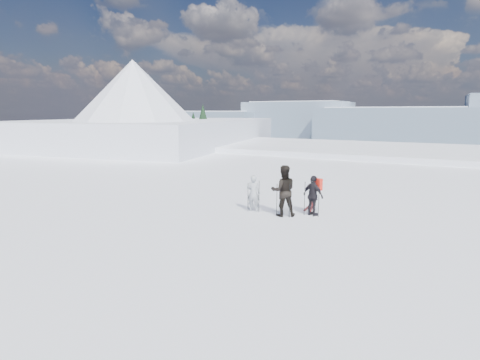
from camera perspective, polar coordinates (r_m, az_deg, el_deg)
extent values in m
plane|color=white|center=(72.90, 23.04, -7.64)|extent=(220.00, 208.01, 71.62)
cube|color=white|center=(41.13, 20.48, -5.10)|extent=(180.00, 16.00, 14.00)
plane|color=navy|center=(301.46, 26.68, 2.80)|extent=(820.00, 820.00, 0.00)
cube|color=slate|center=(532.27, -4.68, 8.52)|extent=(150.00, 80.00, 34.00)
cube|color=white|center=(532.00, -4.70, 10.03)|extent=(127.50, 70.00, 8.00)
cube|color=slate|center=(507.07, 8.87, 9.02)|extent=(130.00, 80.00, 46.00)
cube|color=white|center=(507.03, 8.94, 11.28)|extent=(110.50, 70.00, 8.00)
cube|color=slate|center=(451.95, 22.24, 7.72)|extent=(160.00, 80.00, 38.00)
cube|color=white|center=(451.70, 22.38, 9.75)|extent=(136.00, 70.00, 8.00)
cube|color=white|center=(50.47, -13.04, -0.18)|extent=(29.19, 35.68, 16.00)
cone|color=white|center=(43.20, -15.78, 11.31)|extent=(18.00, 18.00, 9.00)
cone|color=white|center=(56.05, -14.52, 6.97)|extent=(16.00, 16.00, 8.00)
cube|color=#2D2B28|center=(54.26, -2.49, -3.50)|extent=(21.55, 17.87, 14.25)
cone|color=black|center=(46.96, -4.12, 2.38)|extent=(6.16, 6.16, 11.00)
cone|color=black|center=(52.32, -5.56, 4.28)|extent=(7.28, 7.28, 13.00)
cone|color=black|center=(46.56, -7.50, 1.00)|extent=(5.04, 5.04, 9.00)
cone|color=black|center=(50.83, -0.18, 2.45)|extent=(5.60, 5.60, 10.00)
cone|color=black|center=(50.55, -8.35, 2.87)|extent=(6.16, 6.16, 11.00)
cone|color=black|center=(55.69, -7.01, 4.11)|extent=(6.72, 6.72, 12.00)
imported|color=#9EA4AC|center=(15.21, 2.07, -2.03)|extent=(0.60, 0.45, 1.50)
imported|color=black|center=(14.58, 6.62, -1.64)|extent=(1.22, 1.14, 2.00)
imported|color=black|center=(14.83, 11.09, -2.37)|extent=(1.01, 0.72, 1.59)
cube|color=red|center=(14.83, 11.84, 1.63)|extent=(0.39, 0.31, 0.46)
cylinder|color=black|center=(15.30, 1.23, -2.62)|extent=(0.02, 0.02, 1.15)
cylinder|color=black|center=(15.09, 2.91, -2.52)|extent=(0.02, 0.02, 1.30)
cylinder|color=black|center=(14.66, 5.64, -3.00)|extent=(0.02, 0.02, 1.27)
cylinder|color=black|center=(14.42, 7.55, -3.17)|extent=(0.02, 0.02, 1.32)
cylinder|color=black|center=(14.90, 9.82, -2.77)|extent=(0.02, 0.02, 1.33)
cylinder|color=black|center=(14.71, 11.91, -3.33)|extent=(0.02, 0.02, 1.17)
cube|color=black|center=(16.40, 10.49, -3.92)|extent=(0.21, 1.70, 0.03)
cube|color=black|center=(16.36, 10.96, -3.97)|extent=(0.39, 1.69, 0.03)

